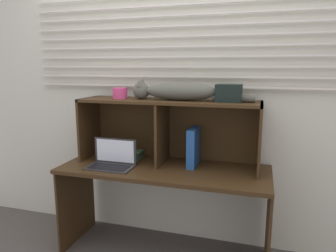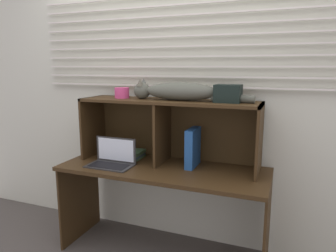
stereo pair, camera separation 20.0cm
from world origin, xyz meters
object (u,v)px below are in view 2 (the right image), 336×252
at_px(laptop, 112,159).
at_px(small_basket, 122,93).
at_px(cat, 177,91).
at_px(binder_upright, 193,148).
at_px(book_stack, 130,155).
at_px(storage_box, 228,94).

distance_m(laptop, small_basket, 0.55).
xyz_separation_m(cat, binder_upright, (0.13, 0.00, -0.43)).
bearing_deg(laptop, book_stack, 75.75).
relative_size(binder_upright, small_basket, 2.55).
height_order(binder_upright, book_stack, binder_upright).
bearing_deg(book_stack, laptop, -104.25).
relative_size(laptop, storage_box, 1.89).
height_order(cat, book_stack, cat).
bearing_deg(cat, book_stack, 179.84).
distance_m(cat, laptop, 0.74).
xyz_separation_m(laptop, binder_upright, (0.60, 0.20, 0.10)).
height_order(laptop, binder_upright, binder_upright).
relative_size(cat, binder_upright, 3.13).
xyz_separation_m(binder_upright, small_basket, (-0.61, 0.00, 0.40)).
distance_m(binder_upright, storage_box, 0.50).
bearing_deg(binder_upright, book_stack, 179.88).
bearing_deg(small_basket, storage_box, 0.00).
relative_size(cat, book_stack, 3.79).
bearing_deg(storage_box, laptop, -166.62).
xyz_separation_m(book_stack, storage_box, (0.81, -0.00, 0.54)).
bearing_deg(small_basket, binder_upright, 0.00).
relative_size(book_stack, storage_box, 1.33).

